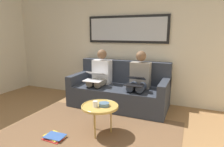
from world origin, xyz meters
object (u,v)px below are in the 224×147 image
Objects in this scene: coffee_table at (100,107)px; magazine_stack at (54,137)px; couch at (120,90)px; person_left at (139,79)px; bowl at (104,104)px; laptop_white at (95,77)px; laptop_black at (136,81)px; framed_mirror at (127,29)px; cup at (95,104)px; person_right at (100,75)px.

coffee_table is 1.67× the size of magazine_stack.
coffee_table is at bearing -144.46° from magazine_stack.
couch is 1.71× the size of person_left.
laptop_white reaches higher than bowl.
couch is at bearing -80.37° from bowl.
laptop_black is 0.83m from laptop_white.
laptop_black is at bearing -122.11° from magazine_stack.
framed_mirror is 1.99m from cup.
laptop_black is at bearing -103.35° from bowl.
couch is 1.30m from cup.
person_right is at bearing -89.20° from magazine_stack.
framed_mirror is at bearing -47.64° from person_left.
laptop_black is 0.30× the size of person_right.
framed_mirror is 1.94m from bowl.
framed_mirror is 1.13m from person_left.
laptop_black is 1.64m from magazine_stack.
laptop_white is (0.00, 0.23, 0.02)m from person_right.
framed_mirror is at bearing -132.36° from person_right.
laptop_black is at bearing 90.00° from person_left.
bowl is 1.16m from person_left.
person_right is 0.23m from laptop_white.
magazine_stack is (-0.02, 1.30, -0.60)m from laptop_white.
person_right is at bearing -66.82° from cup.
laptop_white is (0.42, 0.69, -0.92)m from framed_mirror.
magazine_stack is at bearing 90.94° from laptop_white.
magazine_stack is (0.50, 0.32, -0.46)m from cup.
couch is 21.64× the size of cup.
magazine_stack is at bearing 33.60° from bowl.
bowl is at bearing 124.46° from laptop_white.
coffee_table is 1.10m from laptop_white.
cup is 1.26m from person_left.
laptop_white reaches higher than magazine_stack.
framed_mirror reaches higher than magazine_stack.
framed_mirror is 1.22m from laptop_white.
cup is at bearing 94.62° from couch.
laptop_black is (0.00, 0.24, 0.01)m from person_left.
cup is (-0.10, 1.67, -1.07)m from framed_mirror.
coffee_table is 1.29m from person_right.
coffee_table is at bearing 121.39° from laptop_white.
laptop_white is at bearing 58.77° from framed_mirror.
coffee_table is at bearing 12.52° from bowl.
framed_mirror reaches higher than laptop_black.
person_left is at bearing -90.00° from laptop_black.
coffee_table is at bearing 96.73° from couch.
person_right is (0.52, -1.22, 0.13)m from cup.
framed_mirror is 2.54m from magazine_stack.
laptop_black is at bearing 163.96° from person_right.
bowl is at bearing -167.48° from coffee_table.
couch is 5.75× the size of laptop_black.
laptop_white is (0.83, 0.23, 0.02)m from person_left.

